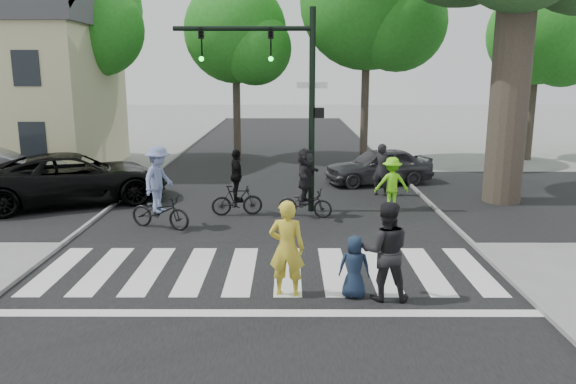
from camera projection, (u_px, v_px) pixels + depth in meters
The scene contains 22 objects.
ground at pixel (263, 288), 11.14m from camera, with size 120.00×120.00×0.00m, color gray.
road_stem at pixel (271, 221), 16.03m from camera, with size 10.00×70.00×0.01m, color black.
road_cross at pixel (274, 198), 18.96m from camera, with size 70.00×10.00×0.01m, color black.
curb_left at pixel (94, 220), 16.03m from camera, with size 0.10×70.00×0.10m, color gray.
curb_right at pixel (447, 220), 16.01m from camera, with size 0.10×70.00×0.10m, color gray.
crosswalk at pixel (264, 276), 11.79m from camera, with size 10.00×3.85×0.01m.
traffic_signal at pixel (283, 82), 16.37m from camera, with size 4.45×0.29×6.00m.
bg_tree_1 at pixel (81, 14), 24.87m from camera, with size 6.09×5.80×9.80m.
bg_tree_2 at pixel (240, 36), 26.15m from camera, with size 5.04×4.80×8.40m.
bg_tree_3 at pixel (375, 7), 24.58m from camera, with size 6.30×6.00×10.20m.
bg_tree_4 at pixel (544, 39), 25.68m from camera, with size 4.83×4.60×8.15m.
house at pixel (9, 80), 24.01m from camera, with size 8.40×8.10×8.82m.
pedestrian_woman at pixel (287, 248), 10.62m from camera, with size 0.68×0.45×1.87m, color gold.
pedestrian_child at pixel (354, 267), 10.57m from camera, with size 0.59×0.39×1.21m, color #1A283F.
pedestrian_adult at pixel (386, 251), 10.41m from camera, with size 0.92×0.72×1.89m, color black.
cyclist_left at pixel (159, 193), 15.13m from camera, with size 1.89×1.32×2.27m.
cyclist_mid at pixel (237, 188), 16.57m from camera, with size 1.56×0.97×1.98m.
cyclist_right at pixel (305, 187), 16.37m from camera, with size 1.70×1.57×2.04m.
car_suv at pixel (75, 178), 18.06m from camera, with size 2.72×5.91×1.64m, color black.
car_grey at pixel (379, 166), 21.19m from camera, with size 1.63×4.04×1.38m, color #3A393F.
bystander_hivis at pixel (392, 183), 17.31m from camera, with size 1.05×0.60×1.63m, color #7CFF1A.
bystander_dark at pixel (381, 170), 19.14m from camera, with size 0.66×0.43×1.81m, color black.
Camera 1 is at (0.53, -10.48, 4.24)m, focal length 35.00 mm.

